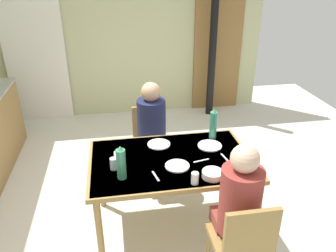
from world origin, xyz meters
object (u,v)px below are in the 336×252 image
(chair_near_diner, at_px, (243,242))
(water_bottle_green_near, at_px, (213,125))
(person_far_diner, at_px, (152,123))
(serving_bowl_center, at_px, (212,174))
(person_near_diner, at_px, (240,198))
(dining_table, at_px, (171,166))
(water_bottle_green_far, at_px, (121,163))
(chair_far_diner, at_px, (151,140))

(chair_near_diner, xyz_separation_m, water_bottle_green_near, (0.10, 1.13, 0.39))
(person_far_diner, xyz_separation_m, serving_bowl_center, (0.36, -1.01, -0.02))
(water_bottle_green_near, relative_size, serving_bowl_center, 1.84)
(person_far_diner, distance_m, serving_bowl_center, 1.07)
(person_near_diner, relative_size, person_far_diner, 1.00)
(dining_table, xyz_separation_m, water_bottle_green_near, (0.47, 0.32, 0.22))
(person_far_diner, height_order, water_bottle_green_far, person_far_diner)
(chair_near_diner, bearing_deg, serving_bowl_center, 101.05)
(chair_far_diner, distance_m, water_bottle_green_near, 0.84)
(chair_near_diner, distance_m, serving_bowl_center, 0.56)
(chair_near_diner, bearing_deg, chair_far_diner, 105.67)
(dining_table, distance_m, water_bottle_green_near, 0.61)
(person_far_diner, bearing_deg, dining_table, 97.04)
(dining_table, relative_size, water_bottle_green_near, 4.58)
(chair_far_diner, distance_m, person_near_diner, 1.59)
(dining_table, height_order, person_far_diner, person_far_diner)
(chair_far_diner, relative_size, water_bottle_green_far, 3.00)
(chair_near_diner, distance_m, chair_far_diner, 1.70)
(dining_table, xyz_separation_m, water_bottle_green_far, (-0.44, -0.22, 0.21))
(person_far_diner, relative_size, water_bottle_green_far, 2.65)
(water_bottle_green_far, bearing_deg, water_bottle_green_near, 30.35)
(person_far_diner, relative_size, water_bottle_green_near, 2.46)
(dining_table, height_order, serving_bowl_center, serving_bowl_center)
(water_bottle_green_near, bearing_deg, water_bottle_green_far, -149.65)
(water_bottle_green_near, bearing_deg, chair_far_diner, 138.05)
(water_bottle_green_far, bearing_deg, chair_far_diner, 71.16)
(chair_near_diner, height_order, water_bottle_green_far, water_bottle_green_far)
(water_bottle_green_far, distance_m, serving_bowl_center, 0.73)
(person_near_diner, distance_m, serving_bowl_center, 0.36)
(water_bottle_green_near, bearing_deg, dining_table, -146.31)
(dining_table, relative_size, chair_far_diner, 1.65)
(person_near_diner, distance_m, water_bottle_green_near, 1.01)
(person_far_diner, distance_m, water_bottle_green_far, 0.97)
(chair_far_diner, bearing_deg, water_bottle_green_far, 71.16)
(chair_near_diner, distance_m, water_bottle_green_far, 1.08)
(person_near_diner, distance_m, person_far_diner, 1.44)
(serving_bowl_center, bearing_deg, dining_table, 130.10)
(chair_near_diner, height_order, water_bottle_green_near, water_bottle_green_near)
(chair_near_diner, height_order, person_far_diner, person_far_diner)
(person_far_diner, bearing_deg, serving_bowl_center, 109.75)
(person_near_diner, bearing_deg, water_bottle_green_near, 84.31)
(chair_near_diner, distance_m, water_bottle_green_near, 1.20)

